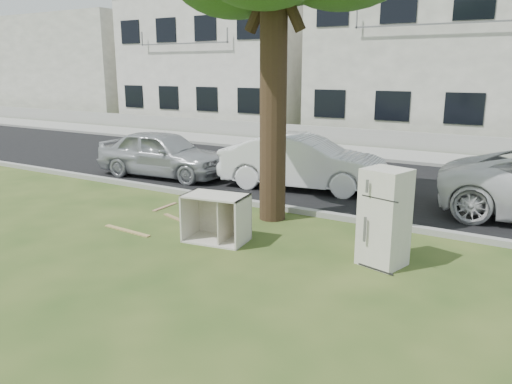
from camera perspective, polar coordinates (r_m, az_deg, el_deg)
The scene contains 16 objects.
ground at distance 8.84m, azimuth -1.62°, elevation -6.32°, with size 120.00×120.00×0.00m, color #284317.
road at distance 14.07m, azimuth 11.72°, elevation 1.05°, with size 120.00×7.00×0.01m, color black.
kerb_near at distance 10.88m, azimuth 5.38°, elevation -2.49°, with size 120.00×0.18×0.12m, color gray.
kerb_far at distance 17.40m, azimuth 15.68°, elevation 3.23°, with size 120.00×0.18×0.12m, color gray.
sidewalk at distance 18.78m, azimuth 16.90°, elevation 3.91°, with size 120.00×2.80×0.01m, color gray.
low_wall at distance 20.27m, azimuth 18.12°, elevation 5.50°, with size 120.00×0.15×0.70m, color gray.
townhouse_left at distance 29.52m, azimuth -2.93°, elevation 14.74°, with size 10.20×8.16×7.04m.
townhouse_center at distance 24.89m, azimuth 21.44°, elevation 14.48°, with size 11.22×8.16×7.44m.
filler_left at distance 39.43m, azimuth -20.08°, elevation 13.24°, with size 16.00×9.00×6.40m, color silver.
fridge at distance 8.10m, azimuth 14.46°, elevation -2.85°, with size 0.64×0.60×1.56m, color #B8B3A6.
cabinet at distance 9.06m, azimuth -4.58°, elevation -2.97°, with size 1.11×0.69×0.87m, color white.
plank_a at distance 9.99m, azimuth -14.51°, elevation -4.31°, with size 1.20×0.10×0.02m, color #A88C51.
plank_b at distance 10.56m, azimuth -9.01°, elevation -3.05°, with size 0.94×0.09×0.02m, color #95784E.
plank_c at distance 11.52m, azimuth -10.35°, elevation -1.67°, with size 0.79×0.09×0.02m, color #9F7858.
car_center at distance 13.03m, azimuth 5.39°, elevation 3.42°, with size 1.49×4.28×1.41m, color white.
car_left at distance 14.74m, azimuth -10.57°, elevation 4.35°, with size 1.60×3.97×1.35m, color #9EA1A5.
Camera 1 is at (4.51, -6.97, 3.05)m, focal length 35.00 mm.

